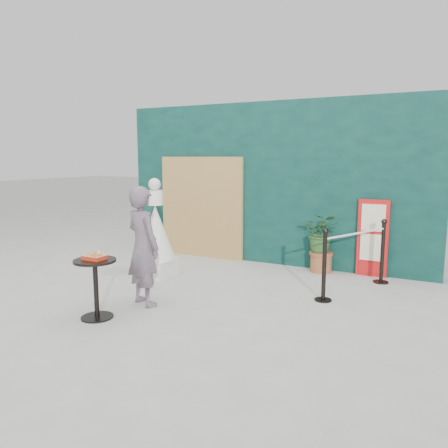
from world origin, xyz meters
The scene contains 10 objects.
ground centered at (0.00, 0.00, 0.00)m, with size 60.00×60.00×0.00m, color #ADAAA5.
back_wall centered at (0.00, 3.15, 1.50)m, with size 6.00×0.30×3.00m, color #092928.
bamboo_fence centered at (-1.40, 2.94, 1.00)m, with size 1.80×0.08×2.00m, color tan.
woman centered at (-0.64, 0.05, 0.81)m, with size 0.59×0.39×1.62m, color slate.
menu_board centered at (1.90, 2.95, 0.65)m, with size 0.50×0.07×1.30m.
statue centered at (-1.33, 1.29, 0.68)m, with size 0.65×0.65×1.66m.
cafe_table centered at (-0.85, -0.64, 0.50)m, with size 0.52×0.52×0.75m.
food_basket centered at (-0.85, -0.63, 0.79)m, with size 0.26×0.19×0.11m.
planter centered at (1.07, 2.84, 0.60)m, with size 0.61×0.53×1.03m.
stanchion_barrier centered at (1.81, 1.97, 0.49)m, with size 0.84×1.54×1.03m.
Camera 1 is at (2.96, -4.57, 2.00)m, focal length 35.00 mm.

